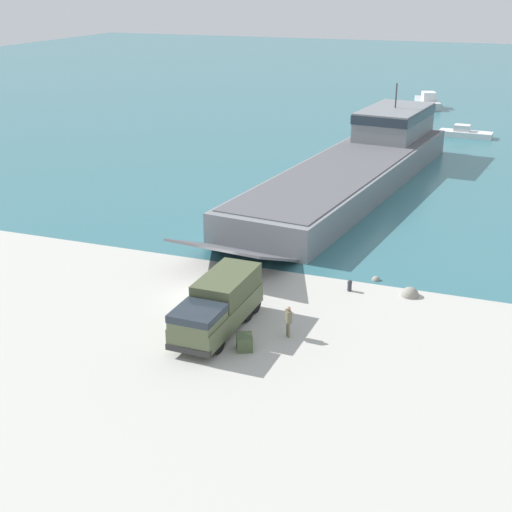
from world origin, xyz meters
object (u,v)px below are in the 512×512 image
object	(u,v)px
mooring_bollard	(350,285)
soldier_on_ramp	(288,319)
military_truck	(218,305)
moored_boat_b	(428,102)
cargo_crate	(245,342)
moored_boat_a	(465,133)
landing_craft	(360,162)

from	to	relation	value
mooring_bollard	soldier_on_ramp	bearing A→B (deg)	-103.19
mooring_bollard	military_truck	bearing A→B (deg)	-125.60
moored_boat_b	cargo_crate	distance (m)	75.83
cargo_crate	moored_boat_b	bearing A→B (deg)	91.41
mooring_bollard	cargo_crate	world-z (taller)	cargo_crate
moored_boat_b	cargo_crate	xyz separation A→B (m)	(1.87, -75.81, -0.34)
mooring_bollard	moored_boat_b	bearing A→B (deg)	94.30
soldier_on_ramp	cargo_crate	bearing A→B (deg)	-164.06
military_truck	moored_boat_a	size ratio (longest dim) A/B	1.17
soldier_on_ramp	moored_boat_a	size ratio (longest dim) A/B	0.28
moored_boat_a	cargo_crate	distance (m)	56.62
military_truck	moored_boat_b	bearing A→B (deg)	-179.22
military_truck	soldier_on_ramp	world-z (taller)	military_truck
mooring_bollard	cargo_crate	xyz separation A→B (m)	(-3.17, -8.80, 0.01)
landing_craft	moored_boat_b	world-z (taller)	landing_craft
landing_craft	cargo_crate	distance (m)	32.91
moored_boat_a	landing_craft	bearing A→B (deg)	-13.19
military_truck	mooring_bollard	xyz separation A→B (m)	(5.23, 7.30, -1.05)
landing_craft	military_truck	world-z (taller)	landing_craft
moored_boat_b	cargo_crate	bearing A→B (deg)	-106.34
military_truck	soldier_on_ramp	xyz separation A→B (m)	(3.65, 0.57, -0.44)
moored_boat_a	mooring_bollard	distance (m)	47.63
soldier_on_ramp	moored_boat_b	size ratio (longest dim) A/B	0.21
landing_craft	military_truck	size ratio (longest dim) A/B	5.91
soldier_on_ramp	moored_boat_a	distance (m)	54.44
soldier_on_ramp	cargo_crate	distance (m)	2.67
landing_craft	soldier_on_ramp	bearing A→B (deg)	-77.02
moored_boat_a	mooring_bollard	xyz separation A→B (m)	(-2.01, -47.59, -0.08)
moored_boat_b	mooring_bollard	world-z (taller)	moored_boat_b
moored_boat_a	mooring_bollard	size ratio (longest dim) A/B	8.84
moored_boat_a	cargo_crate	size ratio (longest dim) A/B	6.60
cargo_crate	moored_boat_a	bearing A→B (deg)	84.75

